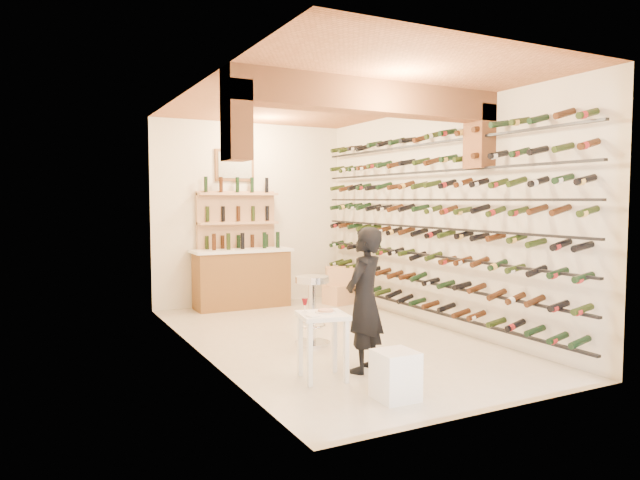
# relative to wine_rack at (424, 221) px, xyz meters

# --- Properties ---
(ground) EXTENTS (6.00, 6.00, 0.00)m
(ground) POSITION_rel_wine_rack_xyz_m (-1.53, 0.00, -1.55)
(ground) COLOR beige
(ground) RESTS_ON ground
(room_shell) EXTENTS (3.52, 6.02, 3.21)m
(room_shell) POSITION_rel_wine_rack_xyz_m (-1.53, -0.26, 0.70)
(room_shell) COLOR beige
(room_shell) RESTS_ON ground
(wine_rack) EXTENTS (0.32, 5.70, 2.56)m
(wine_rack) POSITION_rel_wine_rack_xyz_m (0.00, 0.00, 0.00)
(wine_rack) COLOR black
(wine_rack) RESTS_ON ground
(back_counter) EXTENTS (1.70, 0.62, 1.29)m
(back_counter) POSITION_rel_wine_rack_xyz_m (-1.83, 2.65, -1.02)
(back_counter) COLOR brown
(back_counter) RESTS_ON ground
(back_shelving) EXTENTS (1.40, 0.31, 2.73)m
(back_shelving) POSITION_rel_wine_rack_xyz_m (-1.83, 2.89, -0.38)
(back_shelving) COLOR tan
(back_shelving) RESTS_ON ground
(tasting_table) EXTENTS (0.55, 0.55, 0.83)m
(tasting_table) POSITION_rel_wine_rack_xyz_m (-2.43, -1.50, -0.98)
(tasting_table) COLOR white
(tasting_table) RESTS_ON ground
(white_stool) EXTENTS (0.37, 0.37, 0.45)m
(white_stool) POSITION_rel_wine_rack_xyz_m (-2.11, -2.35, -1.32)
(white_stool) COLOR white
(white_stool) RESTS_ON ground
(person) EXTENTS (0.68, 0.62, 1.56)m
(person) POSITION_rel_wine_rack_xyz_m (-1.90, -1.47, -0.77)
(person) COLOR black
(person) RESTS_ON ground
(chrome_barstool) EXTENTS (0.45, 0.45, 0.88)m
(chrome_barstool) POSITION_rel_wine_rack_xyz_m (-1.89, -0.18, -1.04)
(chrome_barstool) COLOR silver
(chrome_barstool) RESTS_ON ground
(crate_lower) EXTENTS (0.65, 0.53, 0.34)m
(crate_lower) POSITION_rel_wine_rack_xyz_m (-0.13, 2.20, -1.38)
(crate_lower) COLOR tan
(crate_lower) RESTS_ON ground
(crate_upper) EXTENTS (0.64, 0.55, 0.31)m
(crate_upper) POSITION_rel_wine_rack_xyz_m (-0.13, 2.20, -1.05)
(crate_upper) COLOR tan
(crate_upper) RESTS_ON crate_lower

